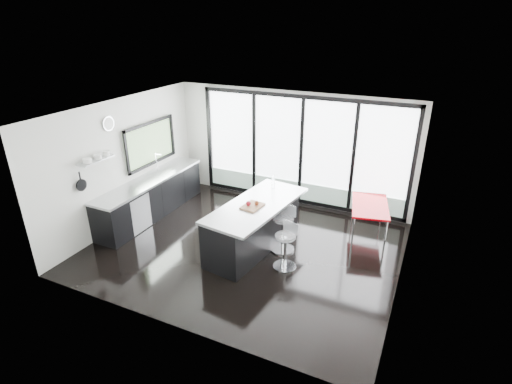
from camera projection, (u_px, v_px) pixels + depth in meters
The scene contains 11 objects.
floor at pixel (245, 247), 8.23m from camera, with size 6.00×5.00×0.00m, color black.
ceiling at pixel (244, 113), 7.09m from camera, with size 6.00×5.00×0.00m, color white.
wall_back at pixel (300, 156), 9.65m from camera, with size 6.00×0.09×2.80m.
wall_front at pixel (165, 248), 5.59m from camera, with size 6.00×0.00×2.80m, color silver.
wall_left at pixel (132, 152), 8.97m from camera, with size 0.26×5.00×2.80m.
wall_right at pixel (409, 215), 6.50m from camera, with size 0.00×5.00×2.80m, color silver.
counter_cabinets at pixel (151, 197), 9.40m from camera, with size 0.69×3.24×1.36m.
island at pixel (253, 225), 8.06m from camera, with size 1.35×2.57×1.31m.
bar_stool_near at pixel (285, 251), 7.44m from camera, with size 0.44×0.44×0.70m, color silver.
bar_stool_far at pixel (283, 234), 7.99m from camera, with size 0.47×0.47×0.75m, color silver.
red_table at pixel (368, 219), 8.62m from camera, with size 0.74×1.30×0.69m, color #A40005.
Camera 1 is at (3.18, -6.30, 4.39)m, focal length 28.00 mm.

